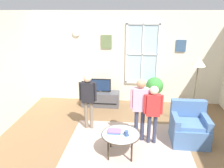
{
  "coord_description": "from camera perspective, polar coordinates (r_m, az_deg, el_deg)",
  "views": [
    {
      "loc": [
        0.18,
        -3.79,
        2.77
      ],
      "look_at": [
        -0.3,
        0.99,
        1.16
      ],
      "focal_mm": 35.72,
      "sensor_mm": 36.0,
      "label": 1
    }
  ],
  "objects": [
    {
      "name": "remote_near_books",
      "position": [
        4.47,
        3.69,
        -12.6
      ],
      "size": [
        0.11,
        0.14,
        0.02
      ],
      "primitive_type": "cube",
      "rotation": [
        0.0,
        0.0,
        0.54
      ],
      "color": "black",
      "rests_on": "coffee_table"
    },
    {
      "name": "ground_plane",
      "position": [
        4.71,
        2.55,
        -17.74
      ],
      "size": [
        6.28,
        6.26,
        0.02
      ],
      "primitive_type": "cube",
      "color": "brown"
    },
    {
      "name": "person_black_shirt",
      "position": [
        5.26,
        -6.14,
        -2.91
      ],
      "size": [
        0.41,
        0.19,
        1.38
      ],
      "color": "#726656",
      "rests_on": "ground_plane"
    },
    {
      "name": "back_wall",
      "position": [
        6.83,
        4.2,
        6.74
      ],
      "size": [
        5.68,
        0.17,
        2.76
      ],
      "color": "silver",
      "rests_on": "ground_plane"
    },
    {
      "name": "cup",
      "position": [
        4.4,
        3.73,
        -12.48
      ],
      "size": [
        0.07,
        0.07,
        0.11
      ],
      "primitive_type": "cylinder",
      "color": "#334C8C",
      "rests_on": "coffee_table"
    },
    {
      "name": "armchair",
      "position": [
        5.23,
        19.13,
        -10.48
      ],
      "size": [
        0.76,
        0.74,
        0.87
      ],
      "color": "#476B9E",
      "rests_on": "ground_plane"
    },
    {
      "name": "person_pink_shirt",
      "position": [
        4.78,
        7.23,
        -4.87
      ],
      "size": [
        0.43,
        0.19,
        1.42
      ],
      "color": "#333851",
      "rests_on": "ground_plane"
    },
    {
      "name": "floor_lamp",
      "position": [
        5.41,
        21.09,
        3.63
      ],
      "size": [
        0.32,
        0.32,
        1.79
      ],
      "color": "black",
      "rests_on": "ground_plane"
    },
    {
      "name": "potted_plant_by_window",
      "position": [
        6.66,
        10.83,
        -0.82
      ],
      "size": [
        0.5,
        0.5,
        0.9
      ],
      "color": "silver",
      "rests_on": "ground_plane"
    },
    {
      "name": "book_stack",
      "position": [
        4.52,
        0.61,
        -12.01
      ],
      "size": [
        0.26,
        0.19,
        0.04
      ],
      "color": "#486BBB",
      "rests_on": "coffee_table"
    },
    {
      "name": "person_red_shirt",
      "position": [
        4.74,
        10.48,
        -6.16
      ],
      "size": [
        0.39,
        0.18,
        1.31
      ],
      "color": "#333851",
      "rests_on": "ground_plane"
    },
    {
      "name": "coffee_table",
      "position": [
        4.49,
        2.27,
        -12.96
      ],
      "size": [
        0.77,
        0.77,
        0.46
      ],
      "color": "#99B2B7",
      "rests_on": "ground_plane"
    },
    {
      "name": "tv_stand",
      "position": [
        6.74,
        -2.93,
        -3.79
      ],
      "size": [
        1.11,
        0.44,
        0.43
      ],
      "color": "#4C4C51",
      "rests_on": "ground_plane"
    },
    {
      "name": "area_rug",
      "position": [
        4.88,
        3.98,
        -16.11
      ],
      "size": [
        2.59,
        2.28,
        0.01
      ],
      "primitive_type": "cube",
      "color": "tan",
      "rests_on": "ground_plane"
    },
    {
      "name": "television",
      "position": [
        6.59,
        -2.99,
        -0.32
      ],
      "size": [
        0.62,
        0.08,
        0.41
      ],
      "color": "#4C4C4C",
      "rests_on": "tv_stand"
    }
  ]
}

